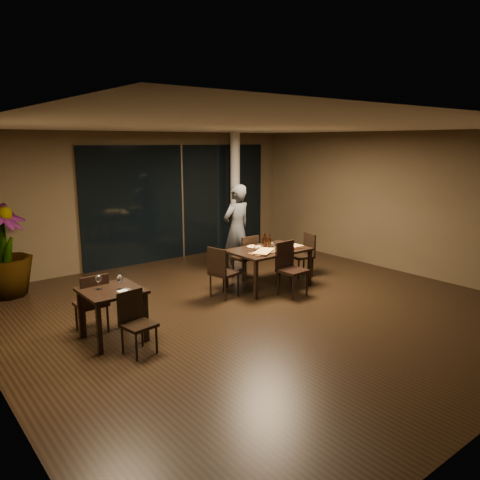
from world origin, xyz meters
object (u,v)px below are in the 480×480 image
Objects in this scene: chair_main_far at (247,255)px; chair_main_right at (305,252)px; main_table at (269,253)px; diner at (237,230)px; potted_plant at (2,249)px; chair_main_near at (289,265)px; chair_side_near at (135,319)px; bottle_a at (265,241)px; bottle_b at (269,241)px; side_table at (112,298)px; chair_side_far at (93,300)px; chair_main_left at (221,270)px; bottle_c at (264,241)px.

chair_main_far reaches higher than chair_main_right.
main_table is 1.65× the size of chair_main_far.
diner reaches higher than potted_plant.
chair_main_near reaches higher than chair_side_near.
bottle_b is at bearing -52.65° from bottle_a.
chair_main_far is at bearing 18.86° from side_table.
chair_main_far is 1.01× the size of chair_side_far.
chair_main_right is at bearing -99.48° from chair_main_left.
chair_side_far is (-3.53, -0.76, -0.00)m from chair_main_far.
diner reaches higher than chair_main_left.
chair_side_far is at bearing 11.78° from diner.
chair_side_near is 0.48× the size of potted_plant.
bottle_a is (-0.04, 0.07, 0.23)m from main_table.
chair_main_right reaches higher than main_table.
chair_main_near reaches higher than side_table.
main_table is at bearing -31.69° from potted_plant.
chair_main_near is 0.75m from bottle_a.
potted_plant reaches higher than bottle_b.
main_table is 1.60× the size of chair_main_left.
chair_main_near is 1.26m from chair_main_left.
chair_side_near is (0.07, -0.57, -0.15)m from side_table.
chair_main_right is at bearing 5.90° from chair_side_near.
chair_main_far is 2.93× the size of bottle_a.
chair_side_near is at bearing -82.83° from side_table.
bottle_c is at bearing -96.72° from chair_main_left.
chair_main_left is 1.15m from bottle_a.
potted_plant reaches higher than chair_main_left.
bottle_c reaches higher than chair_side_far.
side_table is 2.34m from chair_main_left.
chair_side_far is at bearing 92.63° from chair_side_near.
chair_main_near is at bearing -88.63° from bottle_a.
bottle_b is at bearing 8.84° from chair_side_near.
bottle_c is (3.50, 0.21, 0.39)m from chair_side_far.
chair_main_right is (4.51, 0.60, -0.12)m from side_table.
chair_main_near is at bearing -130.64° from chair_main_left.
bottle_b is at bearing -102.54° from chair_main_left.
chair_main_left is 3.96m from potted_plant.
chair_main_left is 0.49× the size of diner.
potted_plant is 4.88m from bottle_b.
chair_main_near reaches higher than chair_side_far.
chair_main_far is at bearing -24.56° from potted_plant.
chair_main_far is (0.00, 0.66, -0.17)m from main_table.
diner is 6.17× the size of bottle_a.
bottle_b is at bearing 92.00° from chair_main_far.
chair_main_far is 3.61m from chair_side_far.
potted_plant is at bearing 140.11° from chair_main_near.
chair_main_far is 3.75m from chair_side_near.
potted_plant is at bearing 93.81° from chair_side_near.
chair_side_near is 4.06m from diner.
chair_main_right is 1.22m from bottle_a.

